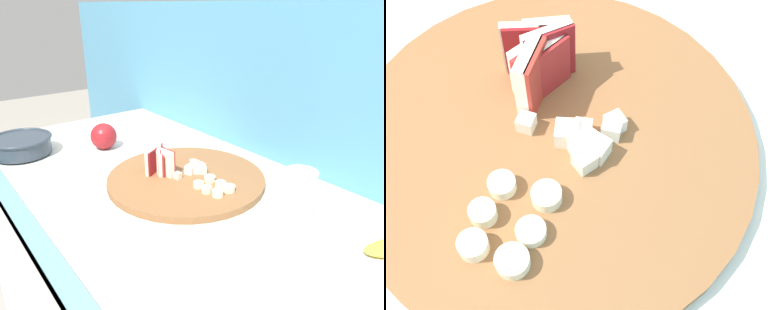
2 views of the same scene
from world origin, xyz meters
TOP-DOWN VIEW (x-y plane):
  - ground at (0.00, 0.00)m, footprint 10.00×10.00m
  - tiled_countertop at (0.00, -0.00)m, footprint 1.26×0.67m
  - cutting_board at (0.05, 0.06)m, footprint 0.40×0.40m
  - apple_wedge_fan at (-0.01, 0.02)m, footprint 0.09×0.07m
  - apple_dice_pile at (0.04, 0.09)m, footprint 0.07×0.10m
  - banana_slice_rows at (0.14, 0.07)m, footprint 0.09×0.07m

SIDE VIEW (x-z plane):
  - ground at x=0.00m, z-range 0.00..0.00m
  - tiled_countertop at x=0.00m, z-range 0.00..0.87m
  - cutting_board at x=0.05m, z-range 0.87..0.89m
  - banana_slice_rows at x=0.14m, z-range 0.88..0.90m
  - apple_dice_pile at x=0.04m, z-range 0.88..0.91m
  - apple_wedge_fan at x=-0.01m, z-range 0.88..0.95m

